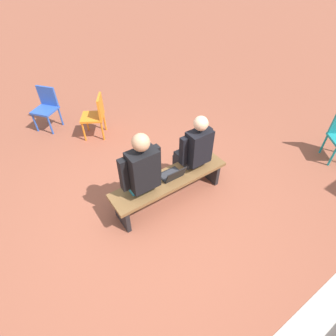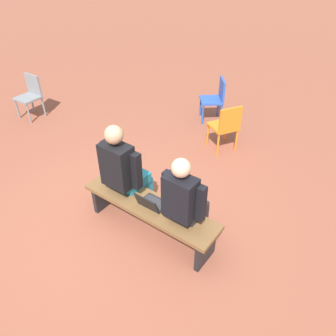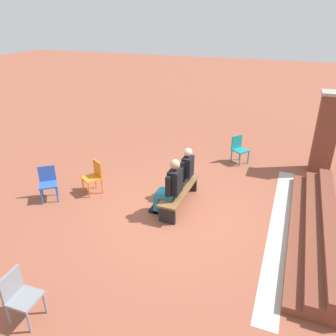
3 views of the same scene
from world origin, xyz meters
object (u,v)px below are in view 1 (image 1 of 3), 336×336
object	(u,v)px
laptop	(173,175)
bench	(170,182)
person_student	(193,150)
plastic_chair_far_left	(96,114)
person_adult	(139,172)
plastic_chair_by_pillar	(46,106)

from	to	relation	value
laptop	bench	bearing A→B (deg)	-18.56
person_student	laptop	distance (m)	0.48
bench	plastic_chair_far_left	bearing A→B (deg)	-85.58
person_adult	bench	bearing A→B (deg)	170.98
person_student	laptop	bearing A→B (deg)	10.30
person_student	plastic_chair_far_left	world-z (taller)	person_student
bench	person_student	size ratio (longest dim) A/B	1.37
plastic_chair_far_left	plastic_chair_by_pillar	distance (m)	1.13
bench	person_student	xyz separation A→B (m)	(-0.46, -0.07, 0.35)
person_student	laptop	xyz separation A→B (m)	(0.43, 0.08, -0.20)
person_student	person_adult	distance (m)	0.91
person_adult	laptop	world-z (taller)	person_adult
person_adult	plastic_chair_by_pillar	distance (m)	3.10
bench	laptop	bearing A→B (deg)	161.44
laptop	person_adult	bearing A→B (deg)	-9.76
person_student	plastic_chair_by_pillar	distance (m)	3.35
bench	laptop	world-z (taller)	laptop
bench	person_student	world-z (taller)	person_student
person_student	bench	bearing A→B (deg)	8.06
person_student	person_adult	size ratio (longest dim) A/B	0.95
bench	plastic_chair_by_pillar	size ratio (longest dim) A/B	2.14
person_adult	plastic_chair_far_left	world-z (taller)	person_adult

